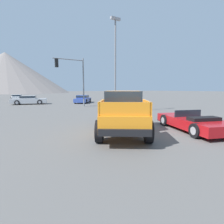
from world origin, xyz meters
The scene contains 9 objects.
ground_plane centered at (0.00, 0.00, 0.00)m, with size 320.00×320.00×0.00m, color #5B5956.
orange_pickup_truck centered at (-0.23, 0.17, 1.13)m, with size 4.17×5.02×2.00m.
red_convertible_car centered at (3.04, -1.43, 0.41)m, with size 3.08×4.56×0.99m.
parked_car_white centered at (-3.41, 29.35, 0.57)m, with size 1.92×4.39×1.11m.
parked_car_blue centered at (4.97, 18.38, 0.60)m, with size 3.96×4.60×1.17m.
parked_car_silver centered at (-2.35, 19.89, 0.61)m, with size 4.79×2.78×1.19m.
traffic_light_main centered at (1.65, 13.14, 3.96)m, with size 3.59×0.38×5.67m.
street_lamp_post centered at (3.19, 6.30, 4.80)m, with size 0.90×0.24×8.03m.
distant_mountain_range centered at (-7.06, 114.02, 9.39)m, with size 68.57×79.21×21.91m.
Camera 1 is at (-5.06, -6.76, 2.10)m, focal length 28.00 mm.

